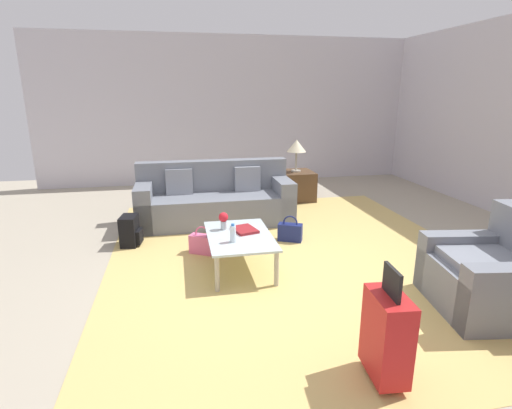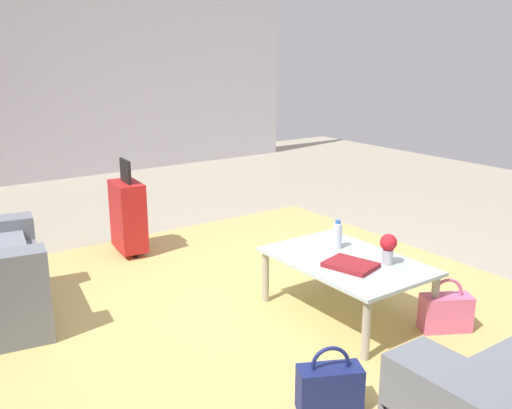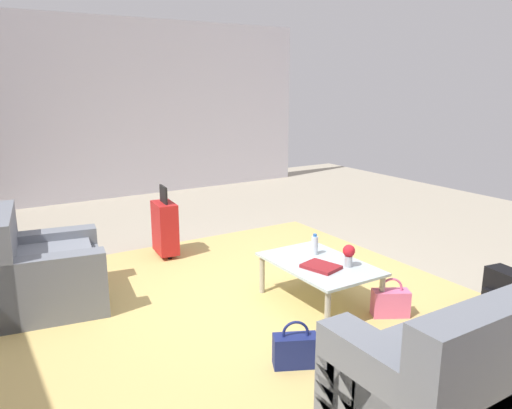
% 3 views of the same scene
% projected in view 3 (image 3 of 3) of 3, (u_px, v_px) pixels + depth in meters
% --- Properties ---
extents(ground_plane, '(12.00, 12.00, 0.00)m').
position_uv_depth(ground_plane, '(250.00, 300.00, 4.73)').
color(ground_plane, '#A89E89').
extents(wall_right, '(0.12, 8.00, 3.10)m').
position_uv_depth(wall_right, '(97.00, 110.00, 8.53)').
color(wall_right, silver).
rests_on(wall_right, ground).
extents(area_rug, '(5.20, 4.40, 0.01)m').
position_uv_depth(area_rug, '(267.00, 331.00, 4.13)').
color(area_rug, tan).
rests_on(area_rug, ground).
extents(couch, '(0.85, 2.33, 0.92)m').
position_uv_depth(couch, '(511.00, 357.00, 3.15)').
color(couch, slate).
rests_on(couch, ground).
extents(armchair, '(1.12, 1.06, 0.92)m').
position_uv_depth(armchair, '(42.00, 275.00, 4.55)').
color(armchair, slate).
rests_on(armchair, ground).
extents(coffee_table, '(1.08, 0.71, 0.41)m').
position_uv_depth(coffee_table, '(319.00, 267.00, 4.57)').
color(coffee_table, silver).
rests_on(coffee_table, ground).
extents(water_bottle, '(0.06, 0.06, 0.20)m').
position_uv_depth(water_bottle, '(315.00, 245.00, 4.75)').
color(water_bottle, silver).
rests_on(water_bottle, coffee_table).
extents(coffee_table_book, '(0.36, 0.31, 0.03)m').
position_uv_depth(coffee_table_book, '(321.00, 267.00, 4.41)').
color(coffee_table_book, maroon).
rests_on(coffee_table_book, coffee_table).
extents(flower_vase, '(0.11, 0.11, 0.21)m').
position_uv_depth(flower_vase, '(349.00, 254.00, 4.42)').
color(flower_vase, '#B2B7BC').
rests_on(flower_vase, coffee_table).
extents(suitcase_red, '(0.42, 0.26, 0.85)m').
position_uv_depth(suitcase_red, '(165.00, 227.00, 5.86)').
color(suitcase_red, red).
rests_on(suitcase_red, ground).
extents(handbag_navy, '(0.27, 0.35, 0.36)m').
position_uv_depth(handbag_navy, '(295.00, 350.00, 3.60)').
color(handbag_navy, navy).
rests_on(handbag_navy, ground).
extents(handbag_pink, '(0.28, 0.35, 0.36)m').
position_uv_depth(handbag_pink, '(390.00, 302.00, 4.38)').
color(handbag_pink, pink).
rests_on(handbag_pink, ground).
extents(backpack_black, '(0.33, 0.29, 0.40)m').
position_uv_depth(backpack_black, '(503.00, 292.00, 4.45)').
color(backpack_black, black).
rests_on(backpack_black, ground).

